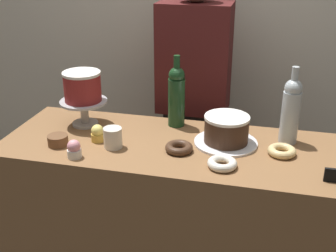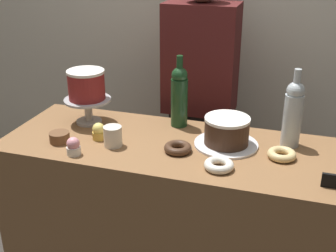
{
  "view_description": "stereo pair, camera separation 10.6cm",
  "coord_description": "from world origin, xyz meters",
  "px_view_note": "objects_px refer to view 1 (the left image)",
  "views": [
    {
      "loc": [
        0.39,
        -1.59,
        1.69
      ],
      "look_at": [
        0.0,
        0.0,
        0.97
      ],
      "focal_mm": 46.55,
      "sensor_mm": 36.0,
      "label": 1
    },
    {
      "loc": [
        0.49,
        -1.56,
        1.69
      ],
      "look_at": [
        0.0,
        0.0,
        0.97
      ],
      "focal_mm": 46.55,
      "sensor_mm": 36.0,
      "label": 2
    }
  ],
  "objects_px": {
    "wine_bottle_clear": "(291,110)",
    "cookie_stack": "(58,140)",
    "cupcake_strawberry": "(74,149)",
    "price_sign_chalkboard": "(334,176)",
    "donut_sugar": "(222,163)",
    "white_layer_cake": "(82,86)",
    "donut_chocolate": "(179,148)",
    "chocolate_round_cake": "(226,129)",
    "donut_glazed": "(282,151)",
    "wine_bottle_green": "(177,95)",
    "cupcake_lemon": "(98,133)",
    "cake_stand_pedestal": "(84,108)",
    "coffee_cup_ceramic": "(113,138)",
    "barista_figure": "(193,111)"
  },
  "relations": [
    {
      "from": "white_layer_cake",
      "to": "price_sign_chalkboard",
      "type": "bearing_deg",
      "value": -14.13
    },
    {
      "from": "wine_bottle_green",
      "to": "cupcake_lemon",
      "type": "xyz_separation_m",
      "value": [
        -0.28,
        -0.25,
        -0.11
      ]
    },
    {
      "from": "cupcake_lemon",
      "to": "price_sign_chalkboard",
      "type": "bearing_deg",
      "value": -7.13
    },
    {
      "from": "donut_sugar",
      "to": "cookie_stack",
      "type": "xyz_separation_m",
      "value": [
        -0.68,
        0.03,
        0.01
      ]
    },
    {
      "from": "donut_chocolate",
      "to": "chocolate_round_cake",
      "type": "bearing_deg",
      "value": 33.35
    },
    {
      "from": "wine_bottle_green",
      "to": "donut_glazed",
      "type": "height_order",
      "value": "wine_bottle_green"
    },
    {
      "from": "cookie_stack",
      "to": "donut_chocolate",
      "type": "bearing_deg",
      "value": 7.39
    },
    {
      "from": "cupcake_lemon",
      "to": "cookie_stack",
      "type": "height_order",
      "value": "cupcake_lemon"
    },
    {
      "from": "chocolate_round_cake",
      "to": "price_sign_chalkboard",
      "type": "relative_size",
      "value": 2.66
    },
    {
      "from": "donut_chocolate",
      "to": "white_layer_cake",
      "type": "bearing_deg",
      "value": 161.31
    },
    {
      "from": "donut_glazed",
      "to": "cookie_stack",
      "type": "distance_m",
      "value": 0.91
    },
    {
      "from": "wine_bottle_clear",
      "to": "donut_glazed",
      "type": "distance_m",
      "value": 0.18
    },
    {
      "from": "donut_chocolate",
      "to": "cookie_stack",
      "type": "bearing_deg",
      "value": -172.61
    },
    {
      "from": "cupcake_lemon",
      "to": "donut_sugar",
      "type": "height_order",
      "value": "cupcake_lemon"
    },
    {
      "from": "donut_glazed",
      "to": "donut_sugar",
      "type": "bearing_deg",
      "value": -143.75
    },
    {
      "from": "wine_bottle_green",
      "to": "donut_chocolate",
      "type": "bearing_deg",
      "value": -74.93
    },
    {
      "from": "donut_chocolate",
      "to": "coffee_cup_ceramic",
      "type": "distance_m",
      "value": 0.27
    },
    {
      "from": "chocolate_round_cake",
      "to": "cupcake_lemon",
      "type": "relative_size",
      "value": 2.5
    },
    {
      "from": "white_layer_cake",
      "to": "chocolate_round_cake",
      "type": "relative_size",
      "value": 0.9
    },
    {
      "from": "price_sign_chalkboard",
      "to": "barista_figure",
      "type": "distance_m",
      "value": 0.94
    },
    {
      "from": "wine_bottle_clear",
      "to": "cookie_stack",
      "type": "bearing_deg",
      "value": -164.21
    },
    {
      "from": "cake_stand_pedestal",
      "to": "barista_figure",
      "type": "distance_m",
      "value": 0.61
    },
    {
      "from": "wine_bottle_clear",
      "to": "donut_sugar",
      "type": "height_order",
      "value": "wine_bottle_clear"
    },
    {
      "from": "cookie_stack",
      "to": "cupcake_lemon",
      "type": "bearing_deg",
      "value": 27.82
    },
    {
      "from": "donut_sugar",
      "to": "price_sign_chalkboard",
      "type": "bearing_deg",
      "value": -2.01
    },
    {
      "from": "coffee_cup_ceramic",
      "to": "barista_figure",
      "type": "relative_size",
      "value": 0.05
    },
    {
      "from": "donut_sugar",
      "to": "donut_glazed",
      "type": "distance_m",
      "value": 0.27
    },
    {
      "from": "chocolate_round_cake",
      "to": "cake_stand_pedestal",
      "type": "bearing_deg",
      "value": 175.94
    },
    {
      "from": "wine_bottle_green",
      "to": "donut_glazed",
      "type": "xyz_separation_m",
      "value": [
        0.47,
        -0.19,
        -0.13
      ]
    },
    {
      "from": "cupcake_lemon",
      "to": "donut_sugar",
      "type": "xyz_separation_m",
      "value": [
        0.54,
        -0.1,
        -0.02
      ]
    },
    {
      "from": "cupcake_lemon",
      "to": "cupcake_strawberry",
      "type": "relative_size",
      "value": 1.0
    },
    {
      "from": "cupcake_strawberry",
      "to": "price_sign_chalkboard",
      "type": "distance_m",
      "value": 0.97
    },
    {
      "from": "cake_stand_pedestal",
      "to": "coffee_cup_ceramic",
      "type": "distance_m",
      "value": 0.28
    },
    {
      "from": "donut_chocolate",
      "to": "cookie_stack",
      "type": "relative_size",
      "value": 1.33
    },
    {
      "from": "cupcake_lemon",
      "to": "donut_glazed",
      "type": "xyz_separation_m",
      "value": [
        0.75,
        0.06,
        -0.02
      ]
    },
    {
      "from": "donut_glazed",
      "to": "price_sign_chalkboard",
      "type": "relative_size",
      "value": 1.6
    },
    {
      "from": "wine_bottle_clear",
      "to": "donut_chocolate",
      "type": "bearing_deg",
      "value": -155.17
    },
    {
      "from": "white_layer_cake",
      "to": "donut_sugar",
      "type": "relative_size",
      "value": 1.5
    },
    {
      "from": "wine_bottle_green",
      "to": "cupcake_lemon",
      "type": "relative_size",
      "value": 4.38
    },
    {
      "from": "wine_bottle_clear",
      "to": "price_sign_chalkboard",
      "type": "bearing_deg",
      "value": -62.46
    },
    {
      "from": "white_layer_cake",
      "to": "cupcake_strawberry",
      "type": "xyz_separation_m",
      "value": [
        0.09,
        -0.31,
        -0.15
      ]
    },
    {
      "from": "cupcake_lemon",
      "to": "price_sign_chalkboard",
      "type": "relative_size",
      "value": 1.06
    },
    {
      "from": "cake_stand_pedestal",
      "to": "price_sign_chalkboard",
      "type": "xyz_separation_m",
      "value": [
        1.06,
        -0.27,
        -0.05
      ]
    },
    {
      "from": "white_layer_cake",
      "to": "wine_bottle_green",
      "type": "bearing_deg",
      "value": 13.44
    },
    {
      "from": "cake_stand_pedestal",
      "to": "wine_bottle_green",
      "type": "bearing_deg",
      "value": 13.44
    },
    {
      "from": "cake_stand_pedestal",
      "to": "chocolate_round_cake",
      "type": "xyz_separation_m",
      "value": [
        0.65,
        -0.05,
        -0.01
      ]
    },
    {
      "from": "donut_glazed",
      "to": "chocolate_round_cake",
      "type": "bearing_deg",
      "value": 168.22
    },
    {
      "from": "coffee_cup_ceramic",
      "to": "cupcake_lemon",
      "type": "bearing_deg",
      "value": 154.4
    },
    {
      "from": "barista_figure",
      "to": "wine_bottle_green",
      "type": "bearing_deg",
      "value": -93.23
    },
    {
      "from": "white_layer_cake",
      "to": "donut_chocolate",
      "type": "relative_size",
      "value": 1.5
    }
  ]
}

